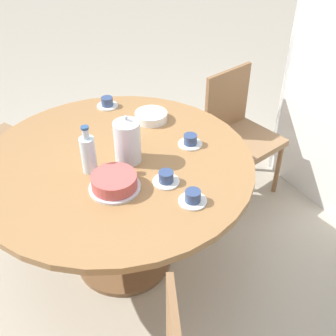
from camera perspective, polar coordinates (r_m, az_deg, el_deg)
The scene contains 11 objects.
ground_plane at distance 2.68m, azimuth -5.87°, elevation -12.11°, with size 14.00×14.00×0.00m, color #B2A893.
dining_table at distance 2.26m, azimuth -6.82°, elevation -1.91°, with size 1.42×1.42×0.75m.
chair_c at distance 2.95m, azimuth 9.61°, elevation 4.89°, with size 0.49×0.49×0.88m.
coffee_pot at distance 2.10m, azimuth -5.54°, elevation 3.73°, with size 0.13×0.13×0.26m.
water_bottle at distance 2.06m, azimuth -10.75°, elevation 1.95°, with size 0.07×0.07×0.25m.
cake_main at distance 1.97m, azimuth -7.28°, elevation -1.93°, with size 0.24×0.24×0.08m.
cup_a at distance 2.65m, azimuth -8.23°, elevation 8.73°, with size 0.13×0.13×0.06m.
cup_b at distance 2.26m, azimuth 3.03°, elevation 3.69°, with size 0.13×0.13×0.06m.
cup_c at distance 1.89m, azimuth 3.37°, elevation -4.02°, with size 0.13×0.13×0.06m.
cup_d at distance 1.99m, azimuth -0.26°, elevation -1.39°, with size 0.13×0.13×0.06m.
plate_stack at distance 2.48m, azimuth -2.30°, elevation 7.01°, with size 0.19×0.19×0.05m.
Camera 1 is at (1.65, -0.64, 2.01)m, focal length 45.00 mm.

